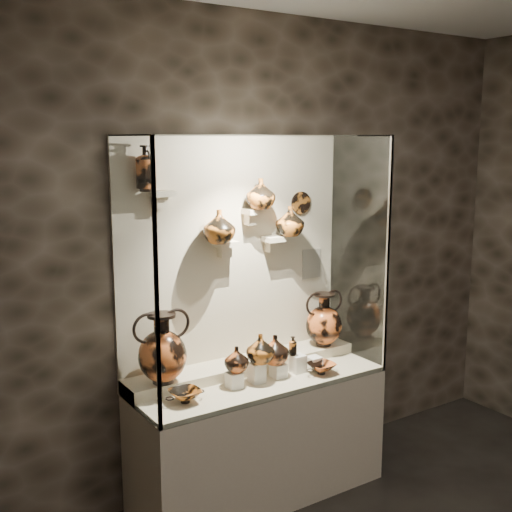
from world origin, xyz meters
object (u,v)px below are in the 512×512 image
(lekythos_tall, at_px, (146,165))
(ovoid_vase_b, at_px, (261,194))
(amphora_right, at_px, (324,319))
(jug_a, at_px, (236,359))
(jug_b, at_px, (260,349))
(ovoid_vase_a, at_px, (219,227))
(jug_c, at_px, (275,349))
(lekythos_small, at_px, (293,345))
(ovoid_vase_c, at_px, (290,221))
(amphora_left, at_px, (163,348))
(kylix_right, at_px, (321,367))
(kylix_left, at_px, (185,395))

(lekythos_tall, bearing_deg, ovoid_vase_b, 0.47)
(amphora_right, relative_size, jug_a, 2.40)
(amphora_right, xyz_separation_m, jug_b, (-0.68, -0.20, -0.04))
(ovoid_vase_a, bearing_deg, amphora_right, 14.50)
(jug_c, height_order, ovoid_vase_a, ovoid_vase_a)
(amphora_right, height_order, jug_a, amphora_right)
(lekythos_small, xyz_separation_m, lekythos_tall, (-0.90, 0.27, 1.20))
(ovoid_vase_a, height_order, ovoid_vase_c, ovoid_vase_a)
(lekythos_tall, bearing_deg, jug_c, -16.21)
(lekythos_small, height_order, ovoid_vase_c, ovoid_vase_c)
(ovoid_vase_b, relative_size, ovoid_vase_c, 0.99)
(amphora_right, xyz_separation_m, jug_a, (-0.85, -0.18, -0.08))
(ovoid_vase_a, xyz_separation_m, ovoid_vase_c, (0.56, 0.01, -0.01))
(lekythos_tall, bearing_deg, amphora_left, -76.76)
(ovoid_vase_c, bearing_deg, kylix_right, -95.63)
(amphora_left, bearing_deg, lekythos_tall, 93.83)
(kylix_left, distance_m, ovoid_vase_b, 1.38)
(amphora_right, distance_m, kylix_left, 1.27)
(ovoid_vase_a, bearing_deg, kylix_right, -13.26)
(jug_b, xyz_separation_m, ovoid_vase_c, (0.41, 0.26, 0.76))
(lekythos_tall, xyz_separation_m, ovoid_vase_c, (1.03, -0.04, -0.40))
(amphora_left, height_order, kylix_right, amphora_left)
(lekythos_small, height_order, lekythos_tall, lekythos_tall)
(amphora_right, bearing_deg, jug_c, -158.03)
(amphora_right, relative_size, kylix_left, 1.63)
(jug_a, xyz_separation_m, kylix_left, (-0.39, -0.04, -0.13))
(jug_c, relative_size, lekythos_small, 1.30)
(lekythos_tall, bearing_deg, ovoid_vase_c, 1.01)
(jug_b, distance_m, lekythos_small, 0.28)
(amphora_left, height_order, lekythos_tall, lekythos_tall)
(lekythos_tall, bearing_deg, amphora_right, -1.12)
(jug_a, relative_size, jug_b, 0.85)
(lekythos_tall, height_order, ovoid_vase_b, lekythos_tall)
(kylix_left, relative_size, ovoid_vase_c, 1.17)
(jug_a, distance_m, jug_b, 0.17)
(jug_a, bearing_deg, ovoid_vase_c, 7.27)
(jug_a, height_order, kylix_right, jug_a)
(jug_b, bearing_deg, amphora_right, 5.05)
(amphora_right, height_order, kylix_left, amphora_right)
(amphora_left, distance_m, amphora_right, 1.28)
(jug_b, bearing_deg, ovoid_vase_b, 44.93)
(ovoid_vase_b, bearing_deg, ovoid_vase_a, -157.55)
(jug_c, distance_m, ovoid_vase_c, 0.88)
(kylix_left, bearing_deg, ovoid_vase_c, 3.17)
(kylix_left, height_order, ovoid_vase_c, ovoid_vase_c)
(amphora_left, height_order, amphora_right, amphora_left)
(jug_c, bearing_deg, jug_a, -169.56)
(jug_a, relative_size, ovoid_vase_c, 0.79)
(lekythos_tall, bearing_deg, kylix_right, -17.55)
(jug_a, xyz_separation_m, ovoid_vase_b, (0.34, 0.24, 1.01))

